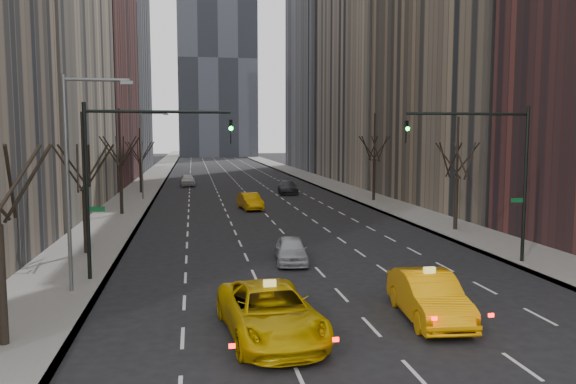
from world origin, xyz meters
name	(u,v)px	position (x,y,z in m)	size (l,w,h in m)	color
ground	(416,374)	(0.00, 0.00, 0.00)	(400.00, 400.00, 0.00)	black
sidewalk_left	(150,181)	(-12.25, 70.00, 0.07)	(4.50, 320.00, 0.15)	slate
sidewalk_right	(313,179)	(12.25, 70.00, 0.07)	(4.50, 320.00, 0.15)	slate
bld_left_far	(73,20)	(-21.50, 66.00, 22.00)	(14.00, 28.00, 44.00)	brown
bld_left_deep	(105,8)	(-21.50, 96.00, 30.00)	(14.00, 30.00, 60.00)	slate
bld_right_far	(387,6)	(21.50, 64.00, 25.00)	(14.00, 28.00, 50.00)	#B5A78B
bld_right_deep	(333,21)	(21.50, 95.00, 29.00)	(14.00, 30.00, 58.00)	slate
tree_lw_b	(84,189)	(-12.00, 18.00, 3.72)	(3.36, 3.50, 7.82)	black
tree_lw_c	(121,167)	(-12.00, 34.00, 4.04)	(3.36, 3.50, 8.74)	black
tree_lw_d	(140,163)	(-12.00, 52.00, 3.56)	(3.36, 3.50, 7.36)	black
tree_rw_b	(457,178)	(12.00, 22.00, 3.72)	(3.36, 3.50, 7.82)	black
tree_rw_c	(374,162)	(12.00, 40.00, 4.04)	(3.36, 3.50, 8.74)	black
traffic_mast_left	(125,162)	(-9.11, 12.00, 5.49)	(6.69, 0.39, 8.00)	black
traffic_mast_right	(496,159)	(9.11, 12.00, 5.49)	(6.69, 0.39, 8.00)	black
streetlight_near	(76,161)	(-10.84, 10.00, 5.62)	(2.83, 0.22, 9.00)	slate
streetlight_far	(145,146)	(-10.84, 45.00, 5.62)	(2.83, 0.22, 9.00)	slate
taxi_suv	(270,312)	(-3.62, 3.58, 0.86)	(2.85, 6.19, 1.72)	#D5A904
taxi_sedan	(429,296)	(2.30, 4.42, 0.86)	(1.82, 5.22, 1.72)	#F99D05
silver_sedan_ahead	(291,250)	(-1.04, 14.25, 0.68)	(1.61, 4.01, 1.37)	#A5A8AD
far_taxi	(250,201)	(-0.99, 36.02, 0.74)	(1.57, 4.50, 1.48)	#DC9404
far_suv_grey	(288,187)	(4.69, 49.10, 0.74)	(2.06, 5.07, 1.47)	#2E2E33
far_car_white	(188,180)	(-6.75, 61.12, 0.80)	(1.89, 4.71, 1.60)	silver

